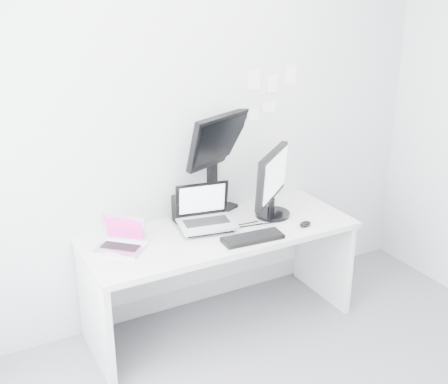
{
  "coord_description": "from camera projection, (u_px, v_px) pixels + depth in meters",
  "views": [
    {
      "loc": [
        -1.58,
        -1.75,
        2.31
      ],
      "look_at": [
        0.02,
        1.23,
        1.0
      ],
      "focal_mm": 45.6,
      "sensor_mm": 36.0,
      "label": 1
    }
  ],
  "objects": [
    {
      "name": "samsung_monitor",
      "position": [
        273.0,
        183.0,
        3.86
      ],
      "size": [
        0.56,
        0.53,
        0.49
      ],
      "primitive_type": "cube",
      "rotation": [
        0.0,
        0.0,
        0.7
      ],
      "color": "black",
      "rests_on": "desk"
    },
    {
      "name": "macbook",
      "position": [
        119.0,
        234.0,
        3.42
      ],
      "size": [
        0.35,
        0.35,
        0.21
      ],
      "primitive_type": "cube",
      "rotation": [
        0.0,
        0.0,
        -0.76
      ],
      "color": "#BCBBC1",
      "rests_on": "desk"
    },
    {
      "name": "wall_note_2",
      "position": [
        291.0,
        75.0,
        4.02
      ],
      "size": [
        0.1,
        0.0,
        0.14
      ],
      "primitive_type": "cube",
      "color": "white",
      "rests_on": "back_wall"
    },
    {
      "name": "keyboard",
      "position": [
        253.0,
        238.0,
        3.59
      ],
      "size": [
        0.4,
        0.17,
        0.03
      ],
      "primitive_type": "cube",
      "rotation": [
        0.0,
        0.0,
        -0.07
      ],
      "color": "black",
      "rests_on": "desk"
    },
    {
      "name": "rear_monitor",
      "position": [
        216.0,
        162.0,
        3.91
      ],
      "size": [
        0.56,
        0.39,
        0.72
      ],
      "primitive_type": "cube",
      "rotation": [
        0.0,
        0.0,
        0.42
      ],
      "color": "black",
      "rests_on": "desk"
    },
    {
      "name": "wall_note_0",
      "position": [
        254.0,
        80.0,
        3.89
      ],
      "size": [
        0.1,
        0.0,
        0.14
      ],
      "primitive_type": "cube",
      "color": "white",
      "rests_on": "back_wall"
    },
    {
      "name": "wall_note_4",
      "position": [
        253.0,
        115.0,
        3.98
      ],
      "size": [
        0.1,
        0.0,
        0.08
      ],
      "primitive_type": "cube",
      "color": "white",
      "rests_on": "back_wall"
    },
    {
      "name": "wall_note_3",
      "position": [
        269.0,
        107.0,
        4.02
      ],
      "size": [
        0.11,
        0.0,
        0.08
      ],
      "primitive_type": "cube",
      "color": "white",
      "rests_on": "back_wall"
    },
    {
      "name": "dell_laptop",
      "position": [
        207.0,
        208.0,
        3.68
      ],
      "size": [
        0.4,
        0.34,
        0.3
      ],
      "primitive_type": "cube",
      "rotation": [
        0.0,
        0.0,
        -0.17
      ],
      "color": "#A4A7AB",
      "rests_on": "desk"
    },
    {
      "name": "mouse",
      "position": [
        305.0,
        224.0,
        3.78
      ],
      "size": [
        0.11,
        0.09,
        0.03
      ],
      "primitive_type": "ellipsoid",
      "rotation": [
        0.0,
        0.0,
        0.37
      ],
      "color": "black",
      "rests_on": "desk"
    },
    {
      "name": "desk",
      "position": [
        220.0,
        278.0,
        3.87
      ],
      "size": [
        1.8,
        0.7,
        0.73
      ],
      "primitive_type": "cube",
      "color": "silver",
      "rests_on": "ground"
    },
    {
      "name": "wall_note_1",
      "position": [
        272.0,
        84.0,
        3.97
      ],
      "size": [
        0.09,
        0.0,
        0.13
      ],
      "primitive_type": "cube",
      "color": "white",
      "rests_on": "back_wall"
    },
    {
      "name": "back_wall",
      "position": [
        195.0,
        126.0,
        3.8
      ],
      "size": [
        3.6,
        0.0,
        3.6
      ],
      "primitive_type": "plane",
      "rotation": [
        1.57,
        0.0,
        0.0
      ],
      "color": "silver",
      "rests_on": "ground"
    },
    {
      "name": "speaker",
      "position": [
        180.0,
        209.0,
        3.82
      ],
      "size": [
        0.12,
        0.12,
        0.18
      ],
      "primitive_type": "cube",
      "rotation": [
        0.0,
        0.0,
        0.41
      ],
      "color": "black",
      "rests_on": "desk"
    }
  ]
}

